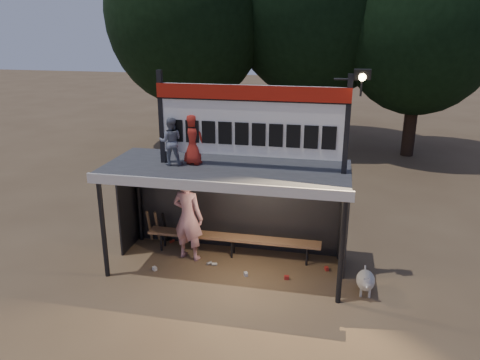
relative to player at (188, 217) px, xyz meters
name	(u,v)px	position (x,y,z in m)	size (l,w,h in m)	color
ground	(227,267)	(0.95, -0.24, -1.00)	(80.00, 80.00, 0.00)	brown
player	(188,217)	(0.00, 0.00, 0.00)	(0.73, 0.48, 1.99)	white
child_a	(171,141)	(-0.18, -0.37, 1.81)	(0.48, 0.37, 0.98)	gray
child_b	(193,139)	(0.24, -0.22, 1.85)	(0.51, 0.33, 1.05)	#B5271B
dugout_shelter	(229,184)	(0.95, 0.01, 0.85)	(5.10, 2.08, 2.32)	#39393B
scoreboard_assembly	(254,119)	(1.50, -0.25, 2.33)	(4.10, 0.27, 1.99)	black
bench	(233,238)	(0.95, 0.31, -0.56)	(4.00, 0.35, 0.48)	#986B48
tree_left	(187,12)	(-3.05, 9.76, 4.52)	(6.46, 6.46, 9.27)	#2F2315
tree_right	(422,21)	(5.95, 10.26, 4.19)	(6.08, 6.08, 8.72)	black
dog	(366,281)	(3.86, -0.71, -0.72)	(0.36, 0.81, 0.49)	white
bats	(157,226)	(-0.99, 0.58, -0.57)	(0.47, 0.33, 0.84)	#966F46
litter	(229,265)	(0.99, -0.23, -0.96)	(3.85, 1.49, 0.08)	#AB211D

